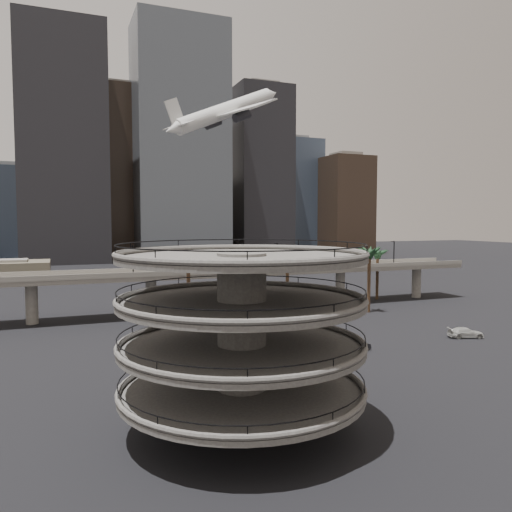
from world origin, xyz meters
name	(u,v)px	position (x,y,z in m)	size (l,w,h in m)	color
ground	(342,398)	(0.00, 0.00, 0.00)	(700.00, 700.00, 0.00)	black
parking_ramp	(242,324)	(-13.00, -4.00, 9.84)	(22.20, 22.20, 17.35)	#4A4745
overpass	(204,277)	(0.00, 55.00, 7.34)	(130.00, 9.30, 14.70)	#67635C
palm_trees	(312,258)	(21.48, 47.47, 11.30)	(54.40, 18.40, 14.00)	#442D1D
low_buildings	(159,264)	(6.89, 142.30, 2.86)	(135.00, 27.50, 6.80)	brown
skyline	(147,173)	(15.11, 217.08, 43.76)	(269.00, 86.00, 119.69)	#85745C
airborne_jet	(225,111)	(10.07, 70.76, 45.44)	(33.78, 31.62, 17.17)	silver
car_a	(214,365)	(-9.97, 14.66, 0.70)	(1.65, 4.11, 1.40)	#A94218
car_b	(356,346)	(12.12, 16.12, 0.79)	(1.68, 4.82, 1.59)	black
car_c	(466,333)	(33.57, 16.75, 0.83)	(2.32, 5.70, 1.65)	#B4B3AF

